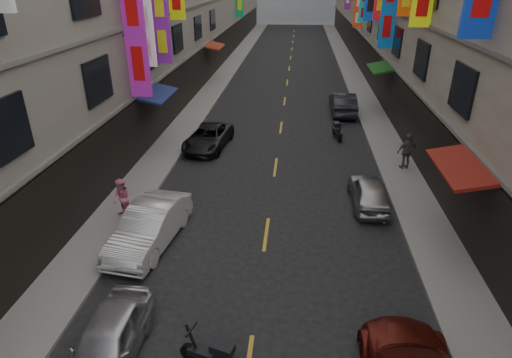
% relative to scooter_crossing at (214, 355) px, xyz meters
% --- Properties ---
extents(sidewalk_left, '(2.00, 90.00, 0.12)m').
position_rel_scooter_crossing_xyz_m(sidewalk_left, '(-5.21, 30.02, -0.38)').
color(sidewalk_left, slate).
rests_on(sidewalk_left, ground).
extents(sidewalk_right, '(2.00, 90.00, 0.12)m').
position_rel_scooter_crossing_xyz_m(sidewalk_right, '(6.79, 30.02, -0.38)').
color(sidewalk_right, slate).
rests_on(sidewalk_right, ground).
extents(street_awnings, '(13.99, 35.20, 0.41)m').
position_rel_scooter_crossing_xyz_m(street_awnings, '(-0.47, 14.02, 2.56)').
color(street_awnings, '#124622').
rests_on(street_awnings, ground).
extents(lane_markings, '(0.12, 80.20, 0.01)m').
position_rel_scooter_crossing_xyz_m(lane_markings, '(0.79, 27.02, -0.44)').
color(lane_markings, gold).
rests_on(lane_markings, ground).
extents(scooter_crossing, '(1.76, 0.73, 1.14)m').
position_rel_scooter_crossing_xyz_m(scooter_crossing, '(0.00, 0.00, 0.00)').
color(scooter_crossing, black).
rests_on(scooter_crossing, ground).
extents(scooter_far_right, '(0.61, 1.79, 1.14)m').
position_rel_scooter_crossing_xyz_m(scooter_far_right, '(4.08, 16.48, 0.00)').
color(scooter_far_right, black).
rests_on(scooter_far_right, ground).
extents(car_left_near, '(1.48, 3.63, 1.23)m').
position_rel_scooter_crossing_xyz_m(car_left_near, '(-2.61, -0.02, 0.18)').
color(car_left_near, silver).
rests_on(car_left_near, ground).
extents(car_left_mid, '(2.07, 4.50, 1.43)m').
position_rel_scooter_crossing_xyz_m(car_left_mid, '(-3.21, 5.02, 0.27)').
color(car_left_mid, silver).
rests_on(car_left_mid, ground).
extents(car_left_far, '(2.42, 4.42, 1.18)m').
position_rel_scooter_crossing_xyz_m(car_left_far, '(-3.01, 14.29, 0.15)').
color(car_left_far, black).
rests_on(car_left_far, ground).
extents(car_right_mid, '(1.46, 3.51, 1.19)m').
position_rel_scooter_crossing_xyz_m(car_right_mid, '(4.79, 8.61, 0.15)').
color(car_right_mid, '#AAAAAF').
rests_on(car_right_mid, ground).
extents(car_right_far, '(1.59, 4.37, 1.43)m').
position_rel_scooter_crossing_xyz_m(car_right_far, '(4.79, 21.31, 0.27)').
color(car_right_far, '#27272F').
rests_on(car_right_far, ground).
extents(pedestrian_lfar, '(0.95, 0.89, 1.61)m').
position_rel_scooter_crossing_xyz_m(pedestrian_lfar, '(-4.74, 6.47, 0.48)').
color(pedestrian_lfar, pink).
rests_on(pedestrian_lfar, sidewalk_left).
extents(pedestrian_rfar, '(1.16, 0.89, 1.75)m').
position_rel_scooter_crossing_xyz_m(pedestrian_rfar, '(7.02, 12.26, 0.55)').
color(pedestrian_rfar, '#59595B').
rests_on(pedestrian_rfar, sidewalk_right).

